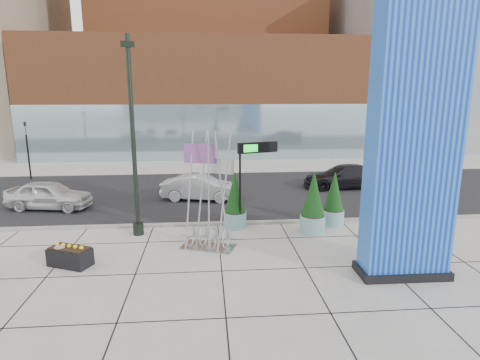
{
  "coord_description": "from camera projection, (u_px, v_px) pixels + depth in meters",
  "views": [
    {
      "loc": [
        0.55,
        -14.08,
        6.24
      ],
      "look_at": [
        1.9,
        2.0,
        2.61
      ],
      "focal_mm": 30.0,
      "sensor_mm": 36.0,
      "label": 1
    }
  ],
  "objects": [
    {
      "name": "tower_podium",
      "position": [
        210.0,
        98.0,
        40.14
      ],
      "size": [
        34.0,
        10.0,
        11.0
      ],
      "primitive_type": "cube",
      "color": "brown",
      "rests_on": "ground"
    },
    {
      "name": "blue_pylon",
      "position": [
        414.0,
        134.0,
        12.81
      ],
      "size": [
        3.03,
        1.37,
        10.05
      ],
      "rotation": [
        0.0,
        0.0,
        -0.01
      ],
      "color": "#0B2CAA",
      "rests_on": "ground"
    },
    {
      "name": "public_art_sculpture",
      "position": [
        208.0,
        218.0,
        15.95
      ],
      "size": [
        2.35,
        1.73,
        4.81
      ],
      "rotation": [
        0.0,
        0.0,
        -0.35
      ],
      "color": "#B7BABC",
      "rests_on": "ground"
    },
    {
      "name": "ground",
      "position": [
        194.0,
        260.0,
        15.02
      ],
      "size": [
        160.0,
        160.0,
        0.0
      ],
      "primitive_type": "plane",
      "color": "#9E9991",
      "rests_on": "ground"
    },
    {
      "name": "box_planter_north",
      "position": [
        70.0,
        256.0,
        14.5
      ],
      "size": [
        1.69,
        1.3,
        0.83
      ],
      "rotation": [
        0.0,
        0.0,
        -0.41
      ],
      "color": "black",
      "rests_on": "ground"
    },
    {
      "name": "car_dark_east",
      "position": [
        343.0,
        177.0,
        26.01
      ],
      "size": [
        5.16,
        2.18,
        1.49
      ],
      "primitive_type": "imported",
      "rotation": [
        0.0,
        0.0,
        -1.55
      ],
      "color": "black",
      "rests_on": "ground"
    },
    {
      "name": "overhead_street_sign",
      "position": [
        255.0,
        156.0,
        17.62
      ],
      "size": [
        1.85,
        0.66,
        3.98
      ],
      "rotation": [
        0.0,
        0.0,
        0.27
      ],
      "color": "black",
      "rests_on": "ground"
    },
    {
      "name": "traffic_signal",
      "position": [
        27.0,
        147.0,
        28.11
      ],
      "size": [
        0.15,
        0.18,
        4.1
      ],
      "color": "black",
      "rests_on": "ground"
    },
    {
      "name": "tower_glass_front",
      "position": [
        211.0,
        132.0,
        36.13
      ],
      "size": [
        34.0,
        0.6,
        5.0
      ],
      "primitive_type": "cube",
      "color": "#8CA5B2",
      "rests_on": "ground"
    },
    {
      "name": "car_white_west",
      "position": [
        49.0,
        195.0,
        21.37
      ],
      "size": [
        4.66,
        2.5,
        1.51
      ],
      "primitive_type": "imported",
      "rotation": [
        0.0,
        0.0,
        1.4
      ],
      "color": "silver",
      "rests_on": "ground"
    },
    {
      "name": "round_planter_east",
      "position": [
        334.0,
        200.0,
        18.78
      ],
      "size": [
        1.02,
        1.02,
        2.56
      ],
      "color": "#7FABA9",
      "rests_on": "ground"
    },
    {
      "name": "car_silver_mid",
      "position": [
        200.0,
        188.0,
        23.13
      ],
      "size": [
        4.64,
        2.37,
        1.46
      ],
      "primitive_type": "imported",
      "rotation": [
        0.0,
        0.0,
        1.38
      ],
      "color": "#B4B7BD",
      "rests_on": "ground"
    },
    {
      "name": "curb_edge",
      "position": [
        196.0,
        224.0,
        18.89
      ],
      "size": [
        80.0,
        0.3,
        0.12
      ],
      "primitive_type": "cube",
      "color": "gray",
      "rests_on": "ground"
    },
    {
      "name": "lamp_post",
      "position": [
        134.0,
        157.0,
        16.97
      ],
      "size": [
        0.55,
        0.46,
        8.45
      ],
      "rotation": [
        0.0,
        0.0,
        0.09
      ],
      "color": "black",
      "rests_on": "ground"
    },
    {
      "name": "concrete_bollard",
      "position": [
        61.0,
        256.0,
        14.49
      ],
      "size": [
        0.38,
        0.38,
        0.73
      ],
      "primitive_type": "cylinder",
      "color": "gray",
      "rests_on": "ground"
    },
    {
      "name": "building_grey_parking",
      "position": [
        426.0,
        66.0,
        46.27
      ],
      "size": [
        20.0,
        18.0,
        18.0
      ],
      "primitive_type": "cube",
      "color": "slate",
      "rests_on": "ground"
    },
    {
      "name": "round_planter_west",
      "position": [
        235.0,
        201.0,
        18.39
      ],
      "size": [
        1.05,
        1.05,
        2.63
      ],
      "color": "#7FABA9",
      "rests_on": "ground"
    },
    {
      "name": "street_asphalt",
      "position": [
        199.0,
        193.0,
        24.74
      ],
      "size": [
        80.0,
        12.0,
        0.02
      ],
      "primitive_type": "cube",
      "color": "black",
      "rests_on": "ground"
    },
    {
      "name": "round_planter_mid",
      "position": [
        313.0,
        204.0,
        17.71
      ],
      "size": [
        1.12,
        1.12,
        2.79
      ],
      "color": "#7FABA9",
      "rests_on": "ground"
    }
  ]
}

